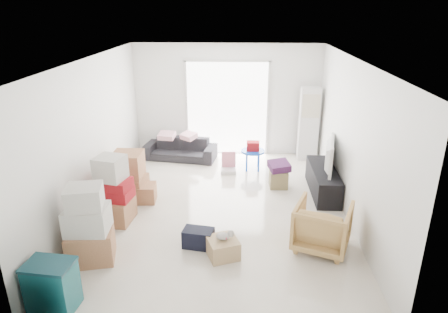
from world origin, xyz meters
The scene contains 21 objects.
room_shell centered at (0.00, 0.00, 1.35)m, with size 4.98×6.48×3.18m.
sliding_door centered at (0.00, 2.98, 1.24)m, with size 2.10×0.04×2.33m.
ac_tower centered at (1.95, 2.65, 0.88)m, with size 0.45×0.30×1.75m, color silver.
tv_console centered at (2.00, 0.76, 0.26)m, with size 0.46×1.54×0.51m, color black.
television centered at (2.00, 0.76, 0.58)m, with size 1.04×0.60×0.14m, color black.
sofa centered at (-1.12, 2.50, 0.34)m, with size 1.72×0.50×0.67m, color #26262B.
pillow_left centered at (-1.43, 2.49, 0.73)m, with size 0.38×0.30×0.12m, color #EFAEBE.
pillow_right centered at (-0.90, 2.49, 0.73)m, with size 0.33×0.26×0.11m, color #EFAEBE.
armchair centered at (1.62, -1.18, 0.41)m, with size 0.79×0.74×0.82m, color tan.
storage_bins centered at (-1.90, -2.68, 0.33)m, with size 0.61×0.46×0.66m.
box_stack_a centered at (-1.80, -1.66, 0.53)m, with size 0.75×0.67×1.18m.
box_stack_b centered at (-1.80, -0.52, 0.52)m, with size 0.69×0.64×1.19m.
box_stack_c centered at (-1.77, 0.35, 0.46)m, with size 0.69×0.60×0.94m.
loose_box centered at (-1.45, 0.23, 0.17)m, with size 0.40×0.40×0.33m, color #B47751.
duffel_bag centered at (-0.27, -1.25, 0.15)m, with size 0.46×0.28×0.30m, color black.
ottoman centered at (1.14, 1.00, 0.18)m, with size 0.36×0.36×0.36m, color olive.
blanket centered at (1.14, 1.00, 0.43)m, with size 0.40×0.40×0.14m, color #512152.
kids_table centered at (0.63, 1.91, 0.47)m, with size 0.54×0.54×0.66m.
toy_walker centered at (0.09, 1.74, 0.13)m, with size 0.36×0.32×0.45m.
wood_crate centered at (0.12, -1.49, 0.14)m, with size 0.43×0.43×0.29m, color tan.
plush_bunny centered at (0.15, -1.48, 0.35)m, with size 0.27×0.15×0.14m.
Camera 1 is at (0.38, -6.54, 3.53)m, focal length 32.00 mm.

